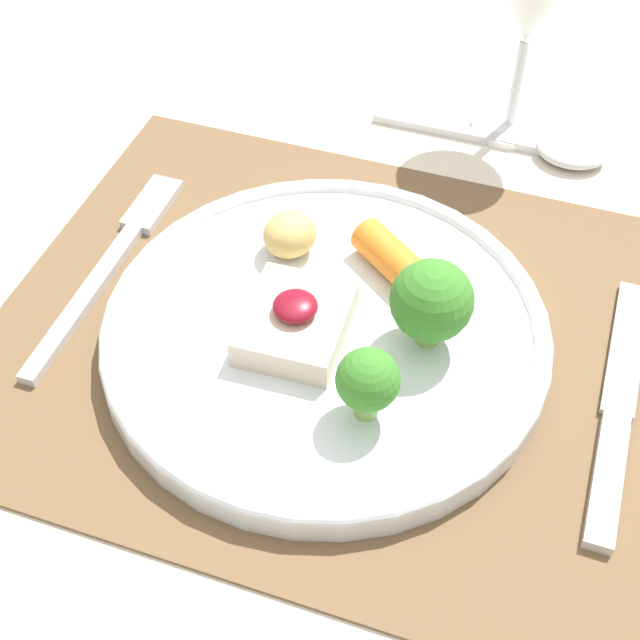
{
  "coord_description": "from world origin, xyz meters",
  "views": [
    {
      "loc": [
        0.12,
        -0.36,
        1.19
      ],
      "look_at": [
        -0.0,
        -0.01,
        0.77
      ],
      "focal_mm": 50.0,
      "sensor_mm": 36.0,
      "label": 1
    }
  ],
  "objects_px": {
    "dinner_plate": "(326,326)",
    "knife": "(616,420)",
    "spoon": "(549,146)",
    "wine_glass_near": "(532,4)",
    "fork": "(116,256)"
  },
  "relations": [
    {
      "from": "wine_glass_near",
      "to": "fork",
      "type": "bearing_deg",
      "value": -133.26
    },
    {
      "from": "fork",
      "to": "dinner_plate",
      "type": "bearing_deg",
      "value": -6.0
    },
    {
      "from": "dinner_plate",
      "to": "knife",
      "type": "bearing_deg",
      "value": -1.62
    },
    {
      "from": "dinner_plate",
      "to": "spoon",
      "type": "xyz_separation_m",
      "value": [
        0.1,
        0.25,
        -0.01
      ]
    },
    {
      "from": "knife",
      "to": "spoon",
      "type": "bearing_deg",
      "value": 106.34
    },
    {
      "from": "knife",
      "to": "wine_glass_near",
      "type": "height_order",
      "value": "wine_glass_near"
    },
    {
      "from": "fork",
      "to": "knife",
      "type": "distance_m",
      "value": 0.35
    },
    {
      "from": "spoon",
      "to": "fork",
      "type": "bearing_deg",
      "value": -141.81
    },
    {
      "from": "spoon",
      "to": "wine_glass_near",
      "type": "bearing_deg",
      "value": 145.46
    },
    {
      "from": "dinner_plate",
      "to": "fork",
      "type": "distance_m",
      "value": 0.17
    },
    {
      "from": "dinner_plate",
      "to": "fork",
      "type": "bearing_deg",
      "value": 171.33
    },
    {
      "from": "knife",
      "to": "wine_glass_near",
      "type": "bearing_deg",
      "value": 111.55
    },
    {
      "from": "dinner_plate",
      "to": "wine_glass_near",
      "type": "distance_m",
      "value": 0.29
    },
    {
      "from": "dinner_plate",
      "to": "knife",
      "type": "xyz_separation_m",
      "value": [
        0.18,
        -0.01,
        -0.01
      ]
    },
    {
      "from": "dinner_plate",
      "to": "fork",
      "type": "height_order",
      "value": "dinner_plate"
    }
  ]
}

